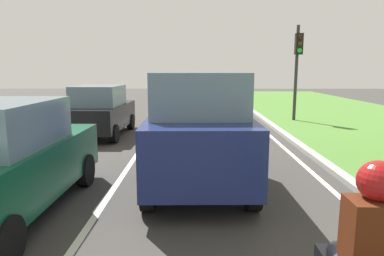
{
  "coord_description": "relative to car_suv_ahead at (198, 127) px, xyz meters",
  "views": [
    {
      "loc": [
        0.9,
        2.34,
        2.34
      ],
      "look_at": [
        0.85,
        8.94,
        1.2
      ],
      "focal_mm": 31.98,
      "sensor_mm": 36.0,
      "label": 1
    }
  ],
  "objects": [
    {
      "name": "car_hatchback_far",
      "position": [
        -3.38,
        5.01,
        -0.28
      ],
      "size": [
        1.82,
        3.75,
        1.78
      ],
      "rotation": [
        0.0,
        0.0,
        -0.03
      ],
      "color": "black",
      "rests_on": "ground"
    },
    {
      "name": "traffic_light_near_right",
      "position": [
        4.45,
        8.35,
        1.64
      ],
      "size": [
        0.32,
        0.5,
        4.24
      ],
      "color": "#2D2D2D",
      "rests_on": "ground"
    },
    {
      "name": "car_suv_ahead",
      "position": [
        0.0,
        0.0,
        0.0
      ],
      "size": [
        2.03,
        4.53,
        2.28
      ],
      "rotation": [
        0.0,
        0.0,
        0.02
      ],
      "color": "navy",
      "rests_on": "ground"
    },
    {
      "name": "car_sedan_left_lane",
      "position": [
        -3.12,
        -1.75,
        -0.25
      ],
      "size": [
        1.88,
        4.32,
        1.86
      ],
      "rotation": [
        0.0,
        0.0,
        -0.01
      ],
      "color": "#0C472D",
      "rests_on": "ground"
    },
    {
      "name": "rider_person",
      "position": [
        1.15,
        -4.74,
        0.02
      ],
      "size": [
        0.51,
        0.41,
        1.16
      ],
      "rotation": [
        0.0,
        0.0,
        -0.02
      ],
      "color": "#4C1E0C",
      "rests_on": "ground"
    },
    {
      "name": "lane_line_right_edge",
      "position": [
        2.62,
        4.72,
        -1.16
      ],
      "size": [
        0.12,
        32.0,
        0.01
      ],
      "primitive_type": "cube",
      "color": "silver",
      "rests_on": "ground"
    },
    {
      "name": "ground_plane",
      "position": [
        -0.98,
        4.72,
        -1.17
      ],
      "size": [
        60.0,
        60.0,
        0.0
      ],
      "primitive_type": "plane",
      "color": "#383533"
    },
    {
      "name": "curb_right",
      "position": [
        3.12,
        4.72,
        -1.11
      ],
      "size": [
        0.24,
        48.0,
        0.12
      ],
      "primitive_type": "cube",
      "color": "#9E9B93",
      "rests_on": "ground"
    },
    {
      "name": "lane_line_center",
      "position": [
        -1.68,
        4.72,
        -1.16
      ],
      "size": [
        0.12,
        32.0,
        0.01
      ],
      "primitive_type": "cube",
      "color": "silver",
      "rests_on": "ground"
    }
  ]
}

